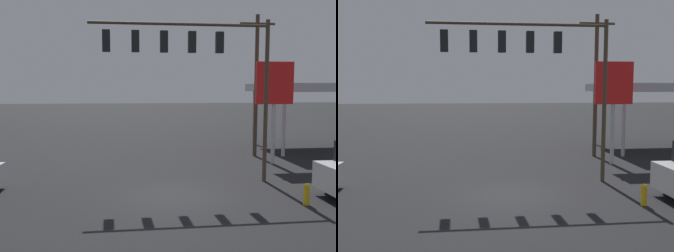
% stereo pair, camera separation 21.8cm
% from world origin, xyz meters
% --- Properties ---
extents(ground_plane, '(200.00, 200.00, 0.00)m').
position_xyz_m(ground_plane, '(0.00, 0.00, 0.00)').
color(ground_plane, black).
extents(traffic_signal_assembly, '(8.69, 0.43, 7.95)m').
position_xyz_m(traffic_signal_assembly, '(-1.30, -1.85, 6.16)').
color(traffic_signal_assembly, '#473828').
rests_on(traffic_signal_assembly, ground).
extents(utility_pole, '(2.40, 0.26, 9.53)m').
position_xyz_m(utility_pole, '(-6.86, -8.62, 5.05)').
color(utility_pole, '#473828').
rests_on(utility_pole, ground).
extents(gas_station_canopy, '(9.27, 7.05, 5.01)m').
position_xyz_m(gas_station_canopy, '(-12.81, -11.21, 4.65)').
color(gas_station_canopy, '#B2B7BC').
rests_on(gas_station_canopy, ground).
extents(price_sign, '(2.35, 0.27, 6.25)m').
position_xyz_m(price_sign, '(-7.02, -5.93, 4.61)').
color(price_sign, '#B7B7BC').
rests_on(price_sign, ground).
extents(fire_hydrant, '(0.24, 0.24, 0.88)m').
position_xyz_m(fire_hydrant, '(-5.06, 2.11, 0.44)').
color(fire_hydrant, gold).
rests_on(fire_hydrant, ground).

